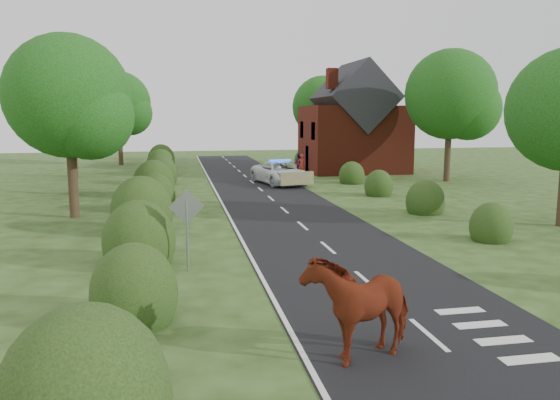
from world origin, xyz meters
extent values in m
plane|color=#2B4016|center=(0.00, 0.00, 0.00)|extent=(120.00, 120.00, 0.00)
cube|color=black|center=(0.00, 15.00, 0.01)|extent=(6.00, 70.00, 0.02)
cube|color=white|center=(0.00, -4.00, 0.03)|extent=(0.12, 1.80, 0.01)
cube|color=white|center=(0.00, 0.00, 0.03)|extent=(0.12, 1.80, 0.01)
cube|color=white|center=(0.00, 4.00, 0.03)|extent=(0.12, 1.80, 0.01)
cube|color=white|center=(0.00, 8.00, 0.03)|extent=(0.12, 1.80, 0.01)
cube|color=white|center=(0.00, 12.00, 0.03)|extent=(0.12, 1.80, 0.01)
cube|color=white|center=(0.00, 16.00, 0.03)|extent=(0.12, 1.80, 0.01)
cube|color=white|center=(0.00, 20.00, 0.03)|extent=(0.12, 1.80, 0.01)
cube|color=white|center=(0.00, 24.00, 0.03)|extent=(0.12, 1.80, 0.01)
cube|color=white|center=(0.00, 28.00, 0.03)|extent=(0.12, 1.80, 0.01)
cube|color=white|center=(0.00, 32.00, 0.03)|extent=(0.12, 1.80, 0.01)
cube|color=white|center=(0.00, 36.00, 0.03)|extent=(0.12, 1.80, 0.01)
cube|color=white|center=(0.00, 40.00, 0.03)|extent=(0.12, 1.80, 0.01)
cube|color=white|center=(0.00, 44.00, 0.03)|extent=(0.12, 1.80, 0.01)
cube|color=white|center=(0.00, 48.00, 0.03)|extent=(0.12, 1.80, 0.01)
cube|color=white|center=(-2.90, 15.00, 0.03)|extent=(0.12, 70.00, 0.01)
cube|color=white|center=(1.40, -5.50, 0.03)|extent=(1.20, 0.35, 0.01)
cube|color=white|center=(1.40, -4.60, 0.03)|extent=(1.20, 0.35, 0.01)
cube|color=white|center=(1.40, -3.70, 0.03)|extent=(1.20, 0.35, 0.01)
cube|color=white|center=(1.40, -2.80, 0.03)|extent=(1.20, 0.35, 0.01)
ellipsoid|color=black|center=(-6.30, -2.00, 0.66)|extent=(2.00, 2.10, 2.40)
ellipsoid|color=black|center=(-6.50, 3.00, 0.74)|extent=(2.30, 2.41, 2.70)
ellipsoid|color=black|center=(-6.70, 8.00, 0.83)|extent=(2.50, 2.62, 3.00)
ellipsoid|color=black|center=(-6.40, 13.00, 0.69)|extent=(2.10, 2.20, 2.50)
ellipsoid|color=black|center=(-6.60, 18.00, 0.77)|extent=(2.40, 2.52, 2.80)
ellipsoid|color=black|center=(-6.30, 24.00, 0.72)|extent=(2.20, 2.31, 2.60)
ellipsoid|color=black|center=(-6.50, 30.00, 0.74)|extent=(2.30, 2.41, 2.70)
ellipsoid|color=black|center=(-6.60, 36.00, 0.77)|extent=(2.40, 2.52, 2.80)
ellipsoid|color=black|center=(6.40, 4.00, 0.52)|extent=(1.60, 1.68, 1.90)
ellipsoid|color=black|center=(6.60, 10.00, 0.58)|extent=(1.90, 2.00, 2.10)
ellipsoid|color=black|center=(6.50, 16.00, 0.55)|extent=(1.70, 1.78, 2.00)
ellipsoid|color=black|center=(6.80, 22.00, 0.55)|extent=(1.80, 1.89, 2.00)
ellipsoid|color=black|center=(6.60, 36.00, 0.55)|extent=(1.70, 1.78, 2.00)
cylinder|color=#332316|center=(-10.00, 12.00, 1.98)|extent=(0.44, 0.44, 3.96)
sphere|color=#0E3F0F|center=(-10.00, 12.00, 5.58)|extent=(5.60, 5.60, 5.60)
sphere|color=#327823|center=(-9.02, 11.44, 4.68)|extent=(3.92, 3.92, 3.92)
cylinder|color=#332316|center=(-11.50, 20.00, 1.87)|extent=(0.44, 0.44, 3.74)
sphere|color=#0E3F0F|center=(-11.50, 20.00, 5.27)|extent=(5.60, 5.60, 5.60)
sphere|color=#327823|center=(-10.52, 19.44, 4.42)|extent=(3.92, 3.92, 3.92)
cylinder|color=#332316|center=(-13.00, 30.00, 2.42)|extent=(0.44, 0.44, 4.84)
sphere|color=#0E3F0F|center=(-13.00, 30.00, 6.82)|extent=(6.80, 6.80, 6.80)
sphere|color=#327823|center=(-11.81, 29.32, 5.72)|extent=(4.76, 4.76, 4.76)
cylinder|color=#332316|center=(-10.50, 40.00, 2.09)|extent=(0.44, 0.44, 4.18)
sphere|color=#0E3F0F|center=(-10.50, 40.00, 5.89)|extent=(6.00, 6.00, 6.00)
sphere|color=#327823|center=(-9.45, 39.40, 4.94)|extent=(4.20, 4.20, 4.20)
cylinder|color=#332316|center=(14.00, 22.00, 2.20)|extent=(0.44, 0.44, 4.40)
sphere|color=#0E3F0F|center=(14.00, 22.00, 6.20)|extent=(6.40, 6.40, 6.40)
sphere|color=#327823|center=(15.12, 21.36, 5.20)|extent=(4.48, 4.48, 4.48)
cylinder|color=#332316|center=(9.00, 38.00, 1.98)|extent=(0.44, 0.44, 3.96)
sphere|color=#0E3F0F|center=(9.00, 38.00, 5.58)|extent=(6.00, 6.00, 6.00)
sphere|color=#327823|center=(10.05, 37.40, 4.68)|extent=(4.20, 4.20, 4.20)
cylinder|color=gray|center=(-5.00, 2.00, 1.10)|extent=(0.08, 0.08, 2.20)
cube|color=gray|center=(-5.00, 2.00, 2.00)|extent=(1.06, 0.04, 1.06)
cube|color=maroon|center=(9.50, 30.00, 2.75)|extent=(8.00, 7.00, 5.50)
cube|color=black|center=(9.50, 30.00, 6.20)|extent=(5.94, 7.40, 5.94)
cube|color=maroon|center=(7.00, 28.00, 7.60)|extent=(0.80, 0.80, 1.60)
imported|color=maroon|center=(-1.79, -4.54, 0.88)|extent=(2.79, 2.20, 1.75)
imported|color=white|center=(1.78, 22.51, 0.78)|extent=(3.73, 6.04, 1.56)
cube|color=yellow|center=(2.39, 19.74, 0.70)|extent=(2.29, 0.56, 0.86)
cube|color=blue|center=(1.78, 22.51, 1.64)|extent=(1.58, 0.61, 0.14)
imported|color=maroon|center=(4.14, 26.24, 0.91)|extent=(0.74, 0.58, 1.81)
imported|color=#421252|center=(4.64, 29.40, 0.81)|extent=(0.97, 0.87, 1.62)
camera|label=1|loc=(-5.26, -14.42, 4.71)|focal=35.00mm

